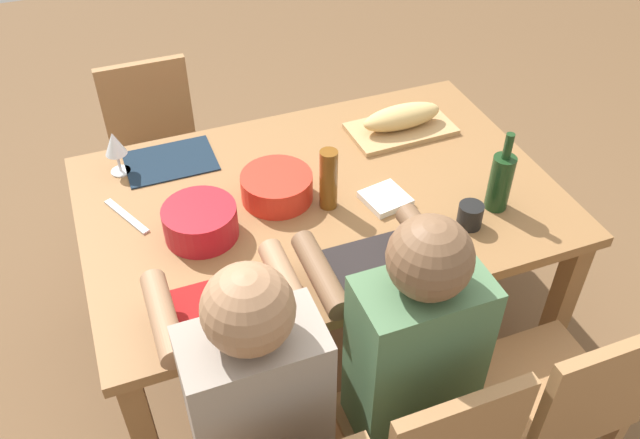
# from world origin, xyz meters

# --- Properties ---
(ground_plane) EXTENTS (8.00, 8.00, 0.00)m
(ground_plane) POSITION_xyz_m (0.00, 0.00, 0.00)
(ground_plane) COLOR brown
(dining_table) EXTENTS (1.60, 1.07, 0.74)m
(dining_table) POSITION_xyz_m (0.00, 0.00, 0.66)
(dining_table) COLOR olive
(dining_table) RESTS_ON ground_plane
(chair_near_right) EXTENTS (0.40, 0.40, 0.85)m
(chair_near_right) POSITION_xyz_m (0.44, -0.86, 0.48)
(chair_near_right) COLOR #9E7044
(chair_near_right) RESTS_ON ground_plane
(chair_far_left) EXTENTS (0.40, 0.40, 0.85)m
(chair_far_left) POSITION_xyz_m (-0.44, 0.86, 0.48)
(chair_far_left) COLOR #9E7044
(chair_far_left) RESTS_ON ground_plane
(diner_near_left) EXTENTS (0.41, 0.53, 1.20)m
(diner_near_left) POSITION_xyz_m (-0.44, -0.67, 0.70)
(diner_near_left) COLOR #2D2D38
(diner_near_left) RESTS_ON ground_plane
(diner_near_center) EXTENTS (0.41, 0.53, 1.20)m
(diner_near_center) POSITION_xyz_m (0.00, -0.67, 0.70)
(diner_near_center) COLOR #2D2D38
(diner_near_center) RESTS_ON ground_plane
(serving_bowl_salad) EXTENTS (0.24, 0.24, 0.11)m
(serving_bowl_salad) POSITION_xyz_m (-0.42, -0.05, 0.80)
(serving_bowl_salad) COLOR #B21923
(serving_bowl_salad) RESTS_ON dining_table
(serving_bowl_pasta) EXTENTS (0.24, 0.24, 0.09)m
(serving_bowl_pasta) POSITION_xyz_m (-0.14, 0.04, 0.79)
(serving_bowl_pasta) COLOR red
(serving_bowl_pasta) RESTS_ON dining_table
(cutting_board) EXTENTS (0.41, 0.23, 0.02)m
(cutting_board) POSITION_xyz_m (0.43, 0.26, 0.75)
(cutting_board) COLOR tan
(cutting_board) RESTS_ON dining_table
(bread_loaf) EXTENTS (0.32, 0.12, 0.09)m
(bread_loaf) POSITION_xyz_m (0.43, 0.26, 0.81)
(bread_loaf) COLOR tan
(bread_loaf) RESTS_ON cutting_board
(wine_bottle) EXTENTS (0.08, 0.08, 0.29)m
(wine_bottle) POSITION_xyz_m (0.53, -0.27, 0.85)
(wine_bottle) COLOR #193819
(wine_bottle) RESTS_ON dining_table
(beer_bottle) EXTENTS (0.06, 0.06, 0.22)m
(beer_bottle) POSITION_xyz_m (0.01, -0.06, 0.85)
(beer_bottle) COLOR brown
(beer_bottle) RESTS_ON dining_table
(wine_glass) EXTENTS (0.08, 0.08, 0.17)m
(wine_glass) POSITION_xyz_m (-0.62, 0.38, 0.86)
(wine_glass) COLOR silver
(wine_glass) RESTS_ON dining_table
(cup_near_right) EXTENTS (0.08, 0.08, 0.08)m
(cup_near_right) POSITION_xyz_m (0.40, -0.32, 0.78)
(cup_near_right) COLOR black
(cup_near_right) RESTS_ON dining_table
(fork_near_right) EXTENTS (0.02, 0.17, 0.01)m
(fork_near_right) POSITION_xyz_m (0.30, -0.38, 0.74)
(fork_near_right) COLOR silver
(fork_near_right) RESTS_ON dining_table
(placemat_far_left) EXTENTS (0.32, 0.23, 0.01)m
(placemat_far_left) POSITION_xyz_m (-0.44, 0.38, 0.74)
(placemat_far_left) COLOR #142333
(placemat_far_left) RESTS_ON dining_table
(placemat_near_left) EXTENTS (0.32, 0.23, 0.01)m
(placemat_near_left) POSITION_xyz_m (-0.44, -0.38, 0.74)
(placemat_near_left) COLOR maroon
(placemat_near_left) RESTS_ON dining_table
(placemat_near_center) EXTENTS (0.32, 0.23, 0.01)m
(placemat_near_center) POSITION_xyz_m (0.00, -0.38, 0.74)
(placemat_near_center) COLOR black
(placemat_near_center) RESTS_ON dining_table
(carving_knife) EXTENTS (0.12, 0.22, 0.01)m
(carving_knife) POSITION_xyz_m (-0.64, 0.12, 0.74)
(carving_knife) COLOR silver
(carving_knife) RESTS_ON dining_table
(napkin_stack) EXTENTS (0.16, 0.16, 0.02)m
(napkin_stack) POSITION_xyz_m (0.19, -0.11, 0.75)
(napkin_stack) COLOR white
(napkin_stack) RESTS_ON dining_table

